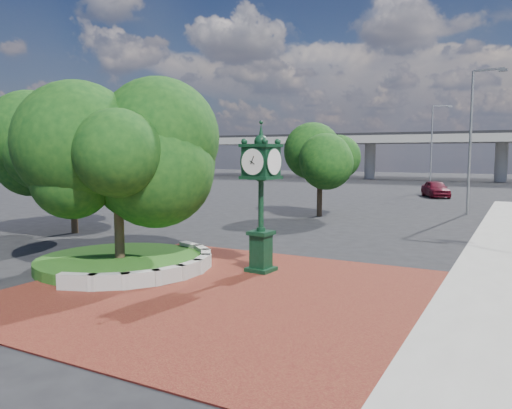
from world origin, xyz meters
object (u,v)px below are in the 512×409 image
(parked_car, at_px, (436,189))
(street_lamp_far, at_px, (434,141))
(street_lamp_near, at_px, (474,131))
(post_clock, at_px, (261,191))

(parked_car, xyz_separation_m, street_lamp_far, (-1.55, 7.80, 4.80))
(street_lamp_near, bearing_deg, street_lamp_far, 105.76)
(parked_car, distance_m, street_lamp_near, 14.82)
(parked_car, height_order, street_lamp_far, street_lamp_far)
(post_clock, distance_m, parked_car, 35.58)
(post_clock, height_order, street_lamp_far, street_lamp_far)
(parked_car, distance_m, street_lamp_far, 9.29)
(street_lamp_far, bearing_deg, post_clock, -88.78)
(parked_car, height_order, street_lamp_near, street_lamp_near)
(parked_car, bearing_deg, post_clock, -115.50)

